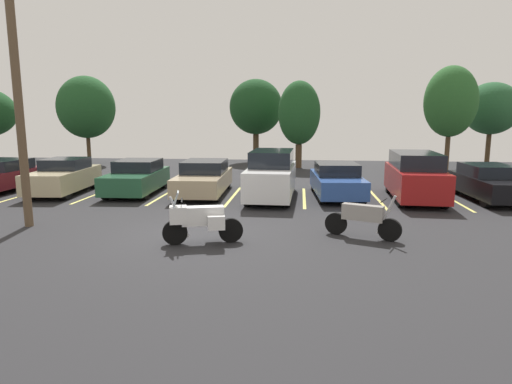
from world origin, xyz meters
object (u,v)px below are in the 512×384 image
Objects in this scene: car_tan at (204,178)px; motorcycle_second at (363,218)px; car_champagne at (64,177)px; car_green at (137,177)px; car_white at (272,175)px; motorcycle_touring at (200,219)px; car_red at (415,176)px; car_blue at (337,181)px; car_black at (490,183)px; utility_pole at (16,78)px.

motorcycle_second is at bearing -47.56° from car_tan.
car_green is (3.14, 0.35, -0.03)m from car_champagne.
motorcycle_touring is at bearing -102.35° from car_white.
car_red is at bearing 64.58° from motorcycle_second.
car_red is (3.07, -0.32, 0.27)m from car_blue.
car_white is (5.92, -0.64, 0.26)m from car_green.
car_white is 1.10× the size of car_black.
car_tan is at bearing 55.46° from utility_pole.
car_champagne is 11.73m from car_blue.
motorcycle_second is at bearing -115.42° from car_red.
car_tan is at bearing 3.79° from car_champagne.
motorcycle_second is at bearing -35.76° from car_green.
car_tan reaches higher than motorcycle_touring.
car_tan reaches higher than car_black.
car_black is at bearing 35.31° from motorcycle_touring.
car_black is (11.67, -0.20, 0.00)m from car_tan.
motorcycle_touring is 10.03m from car_red.
car_green is at bearing 78.61° from utility_pole.
car_champagne is at bearing 178.12° from car_white.
motorcycle_second is 0.46× the size of car_green.
motorcycle_touring is 6.87m from car_white.
motorcycle_touring is 12.47m from car_black.
motorcycle_touring is at bearing -119.58° from car_blue.
car_green reaches higher than car_blue.
car_champagne is at bearing -178.58° from car_blue.
car_white is (2.96, -0.70, 0.26)m from car_tan.
car_green and car_tan have the same top height.
car_white is 8.73m from car_black.
utility_pole is at bearing -124.54° from car_tan.
car_white reaches higher than motorcycle_touring.
car_black is (8.71, 0.50, -0.25)m from car_white.
motorcycle_touring is at bearing -13.39° from utility_pole.
car_blue is at bearing -0.38° from car_green.
car_red is (11.66, -0.38, 0.26)m from car_green.
car_green is 5.96m from car_white.
utility_pole is (-9.80, -5.94, 3.75)m from car_blue.
car_red is at bearing -175.43° from car_black.
car_tan is at bearing 166.69° from car_white.
utility_pole reaches higher than motorcycle_second.
car_black is (10.18, 7.21, 0.05)m from motorcycle_touring.
car_blue is at bearing 60.42° from motorcycle_touring.
car_black is 17.30m from utility_pole.
car_champagne reaches higher than car_green.
utility_pole is (-12.87, -5.62, 3.47)m from car_red.
car_red is (7.20, 6.97, 0.30)m from motorcycle_touring.
motorcycle_touring is 10.33m from car_champagne.
utility_pole is (-5.66, 1.35, 3.77)m from motorcycle_touring.
car_green is 2.96m from car_tan.
utility_pole is at bearing -156.40° from car_red.
motorcycle_second is 10.76m from utility_pole.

